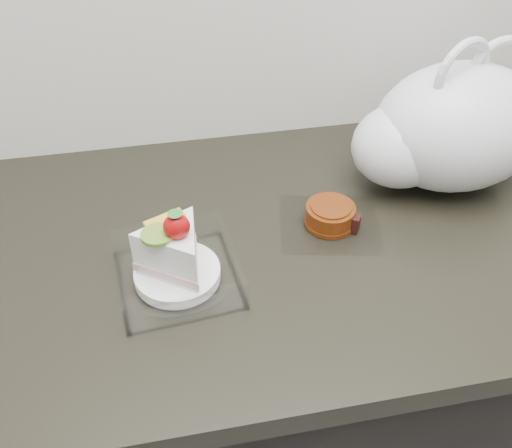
% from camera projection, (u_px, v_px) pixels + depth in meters
% --- Properties ---
extents(counter, '(2.04, 0.64, 0.90)m').
position_uv_depth(counter, '(287.00, 390.00, 1.21)').
color(counter, black).
rests_on(counter, ground).
extents(cake_tray, '(0.19, 0.19, 0.14)m').
position_uv_depth(cake_tray, '(176.00, 262.00, 0.82)').
color(cake_tray, white).
rests_on(cake_tray, counter).
extents(mooncake_wrap, '(0.19, 0.18, 0.04)m').
position_uv_depth(mooncake_wrap, '(331.00, 217.00, 0.93)').
color(mooncake_wrap, white).
rests_on(mooncake_wrap, counter).
extents(plastic_bag, '(0.36, 0.28, 0.27)m').
position_uv_depth(plastic_bag, '(447.00, 130.00, 0.96)').
color(plastic_bag, white).
rests_on(plastic_bag, counter).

